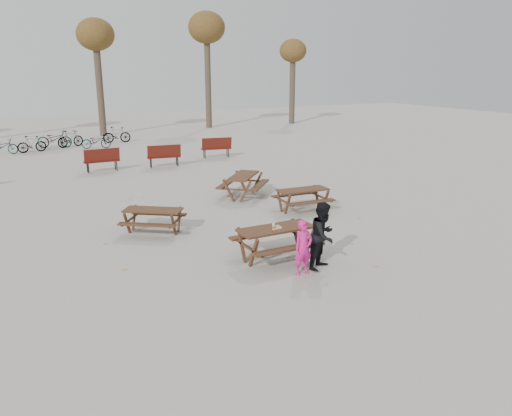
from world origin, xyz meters
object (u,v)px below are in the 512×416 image
adult (323,236)px  picnic_table_north (153,221)px  main_picnic_table (276,235)px  picnic_table_east (303,200)px  child (303,248)px  soda_bottle (274,227)px  picnic_table_far (243,186)px  food_tray (277,228)px

adult → picnic_table_north: 4.98m
main_picnic_table → picnic_table_east: 4.27m
main_picnic_table → child: size_ratio=1.46×
adult → picnic_table_east: (2.17, 4.15, -0.42)m
main_picnic_table → soda_bottle: bearing=-141.0°
main_picnic_table → picnic_table_east: main_picnic_table is taller
picnic_table_east → main_picnic_table: bearing=-127.6°
child → picnic_table_far: size_ratio=0.69×
picnic_table_far → adult: bearing=-148.3°
child → picnic_table_north: size_ratio=0.79×
child → adult: size_ratio=0.80×
child → picnic_table_far: bearing=72.2°
picnic_table_east → picnic_table_north: picnic_table_east is taller
child → picnic_table_north: child is taller
main_picnic_table → picnic_table_east: size_ratio=1.11×
adult → picnic_table_east: bearing=34.3°
food_tray → picnic_table_north: size_ratio=0.12×
child → adult: adult is taller
soda_bottle → picnic_table_east: bearing=48.1°
main_picnic_table → soda_bottle: soda_bottle is taller
adult → picnic_table_east: size_ratio=0.95×
main_picnic_table → picnic_table_far: bearing=70.8°
main_picnic_table → picnic_table_far: size_ratio=1.01×
food_tray → child: (0.07, -1.01, -0.18)m
child → picnic_table_far: 7.00m
child → adult: bearing=8.3°
child → picnic_table_east: 5.09m
food_tray → adult: 1.12m
main_picnic_table → soda_bottle: (-0.13, -0.10, 0.26)m
food_tray → soda_bottle: size_ratio=1.06×
child → picnic_table_east: (2.77, 4.26, -0.27)m
adult → picnic_table_far: 6.76m
soda_bottle → adult: adult is taller
picnic_table_east → picnic_table_north: size_ratio=1.04×
picnic_table_north → picnic_table_far: size_ratio=0.87×
picnic_table_far → child: bearing=-152.9°
food_tray → child: size_ratio=0.15×
main_picnic_table → child: 1.08m
food_tray → child: 1.02m
soda_bottle → main_picnic_table: bearing=39.0°
food_tray → soda_bottle: soda_bottle is taller
soda_bottle → picnic_table_far: 6.15m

